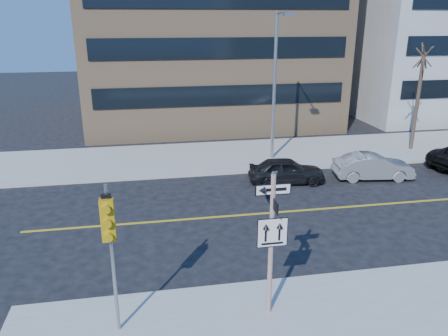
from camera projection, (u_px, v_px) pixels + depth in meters
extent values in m
plane|color=black|center=(248.00, 268.00, 14.34)|extent=(120.00, 120.00, 0.00)
cylinder|color=silver|center=(271.00, 247.00, 11.31)|extent=(0.13, 0.13, 4.00)
cylinder|color=gray|center=(274.00, 173.00, 10.65)|extent=(0.10, 0.10, 0.06)
cube|color=black|center=(273.00, 189.00, 10.79)|extent=(0.92, 0.03, 0.30)
cube|color=black|center=(273.00, 202.00, 10.91)|extent=(0.03, 0.92, 0.30)
cube|color=white|center=(272.00, 233.00, 11.09)|extent=(0.80, 0.03, 0.80)
cylinder|color=gray|center=(113.00, 261.00, 10.64)|extent=(0.09, 0.09, 4.00)
cube|color=#C49912|center=(108.00, 220.00, 10.06)|extent=(0.32, 0.22, 1.05)
sphere|color=#8C0705|center=(106.00, 208.00, 9.84)|extent=(0.17, 0.17, 0.17)
sphere|color=black|center=(108.00, 222.00, 9.95)|extent=(0.17, 0.17, 0.17)
sphere|color=black|center=(109.00, 236.00, 10.07)|extent=(0.17, 0.17, 0.17)
imported|color=black|center=(286.00, 171.00, 21.59)|extent=(1.92, 3.88, 1.27)
imported|color=gray|center=(373.00, 167.00, 22.12)|extent=(1.88, 4.08, 1.30)
cylinder|color=gray|center=(274.00, 88.00, 23.90)|extent=(0.18, 0.18, 8.00)
cylinder|color=gray|center=(283.00, 12.00, 21.71)|extent=(0.10, 2.20, 0.10)
cube|color=gray|center=(289.00, 14.00, 20.81)|extent=(0.55, 0.30, 0.16)
cylinder|color=#3B2E23|center=(417.00, 102.00, 26.05)|extent=(0.22, 0.22, 5.80)
cube|color=tan|center=(203.00, 2.00, 35.03)|extent=(18.00, 18.00, 18.00)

